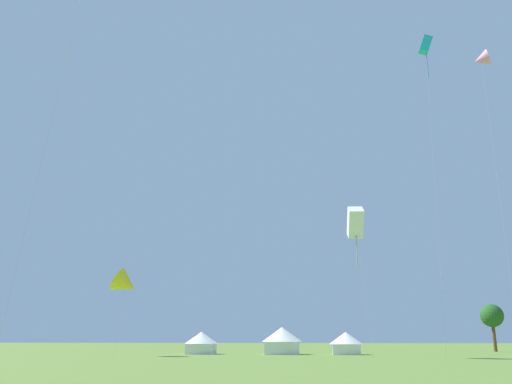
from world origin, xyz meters
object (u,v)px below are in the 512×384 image
Objects in this scene: kite_pink_delta at (481,60)px; kite_yellow_delta at (126,284)px; kite_cyan_box at (426,46)px; festival_tent_left at (201,342)px; festival_tent_center at (346,342)px; tree_distant_right at (492,316)px; kite_white_box at (355,223)px; festival_tent_right at (282,339)px.

kite_pink_delta is 46.46m from kite_yellow_delta.
kite_cyan_box is 8.90× the size of festival_tent_left.
kite_cyan_box is at bearing -148.11° from kite_pink_delta.
festival_tent_left is at bearing 48.24° from kite_yellow_delta.
kite_pink_delta is at bearing -12.69° from festival_tent_center.
kite_cyan_box reaches higher than festival_tent_left.
tree_distant_right is (10.51, 23.63, -27.43)m from kite_cyan_box.
kite_white_box is 14.38m from festival_tent_center.
kite_white_box reaches higher than kite_yellow_delta.
festival_tent_left is 16.03m from festival_tent_center.
kite_white_box is 3.91× the size of festival_tent_center.
kite_cyan_box is at bearing -40.22° from festival_tent_center.
kite_cyan_box is 40.67m from festival_tent_left.
festival_tent_center is 0.60× the size of tree_distant_right.
kite_cyan_box reaches higher than kite_yellow_delta.
kite_cyan_box is 7.42× the size of festival_tent_right.
kite_yellow_delta is at bearing 176.36° from kite_white_box.
kite_white_box is 0.43× the size of kite_cyan_box.
tree_distant_right is at bearing 79.51° from kite_pink_delta.
kite_pink_delta is 38.70m from festival_tent_right.
kite_white_box is 3.20× the size of festival_tent_right.
festival_tent_left is at bearing -180.00° from festival_tent_right.
festival_tent_right is at bearing -180.00° from festival_tent_center.
kite_yellow_delta reaches higher than festival_tent_left.
kite_cyan_box reaches higher than festival_tent_right.
festival_tent_center is at bearing 0.00° from festival_tent_left.
kite_white_box is at bearing -161.71° from kite_pink_delta.
festival_tent_left is (6.48, 7.26, -5.79)m from kite_yellow_delta.
kite_white_box reaches higher than festival_tent_left.
festival_tent_right is at bearing 154.00° from kite_cyan_box.
kite_white_box is 31.90m from tree_distant_right.
kite_pink_delta reaches higher than festival_tent_left.
kite_yellow_delta is 48.34m from tree_distant_right.
festival_tent_center is at bearing 139.78° from kite_cyan_box.
kite_white_box is at bearing -82.97° from festival_tent_center.
festival_tent_right reaches higher than festival_tent_left.
kite_pink_delta reaches higher than kite_white_box.
tree_distant_right is at bearing 66.01° from kite_cyan_box.
kite_cyan_box is 35.45m from festival_tent_right.
tree_distant_right is at bearing 38.00° from festival_tent_center.
kite_pink_delta is 35.20m from festival_tent_center.
tree_distant_right is (42.50, 22.88, -2.57)m from kite_yellow_delta.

